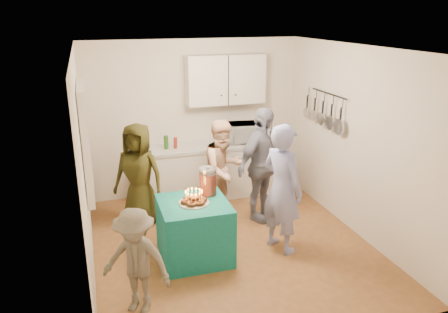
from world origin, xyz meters
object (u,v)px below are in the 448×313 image
object	(u,v)px
woman_back_center	(223,169)
man_birthday	(282,189)
woman_back_left	(139,175)
child_near_left	(136,261)
punch_jar	(208,182)
woman_back_right	(261,165)
party_table	(194,230)
microwave	(239,133)
counter	(211,172)

from	to	relation	value
woman_back_center	man_birthday	bearing A→B (deg)	-91.57
woman_back_left	child_near_left	size ratio (longest dim) A/B	1.31
punch_jar	woman_back_right	bearing A→B (deg)	30.76
woman_back_center	child_near_left	size ratio (longest dim) A/B	1.31
party_table	woman_back_center	size ratio (longest dim) A/B	0.56
microwave	woman_back_center	world-z (taller)	woman_back_center
party_table	woman_back_right	size ratio (longest dim) A/B	0.49
man_birthday	child_near_left	xyz separation A→B (m)	(-1.95, -0.71, -0.27)
punch_jar	woman_back_right	world-z (taller)	woman_back_right
microwave	woman_back_right	bearing A→B (deg)	-83.80
party_table	woman_back_left	size ratio (longest dim) A/B	0.56
counter	party_table	xyz separation A→B (m)	(-0.75, -1.85, -0.05)
woman_back_center	counter	bearing A→B (deg)	65.30
woman_back_right	woman_back_center	bearing A→B (deg)	123.94
counter	woman_back_center	size ratio (longest dim) A/B	1.44
microwave	counter	bearing A→B (deg)	-172.40
microwave	child_near_left	size ratio (longest dim) A/B	0.50
woman_back_right	party_table	bearing A→B (deg)	-178.15
punch_jar	woman_back_center	bearing A→B (deg)	60.43
counter	microwave	size ratio (longest dim) A/B	3.79
man_birthday	child_near_left	distance (m)	2.09
counter	party_table	bearing A→B (deg)	-112.10
man_birthday	woman_back_left	xyz separation A→B (m)	(-1.66, 1.29, -0.09)
counter	party_table	world-z (taller)	counter
microwave	woman_back_center	size ratio (longest dim) A/B	0.38
microwave	woman_back_left	xyz separation A→B (m)	(-1.78, -0.69, -0.31)
party_table	woman_back_left	xyz separation A→B (m)	(-0.53, 1.16, 0.39)
punch_jar	child_near_left	distance (m)	1.52
microwave	woman_back_right	xyz separation A→B (m)	(-0.03, -1.06, -0.21)
woman_back_left	woman_back_center	world-z (taller)	woman_back_left
microwave	child_near_left	xyz separation A→B (m)	(-2.06, -2.69, -0.49)
woman_back_center	punch_jar	bearing A→B (deg)	-141.29
woman_back_right	child_near_left	size ratio (longest dim) A/B	1.47
counter	child_near_left	world-z (taller)	child_near_left
party_table	man_birthday	bearing A→B (deg)	-6.52
counter	punch_jar	size ratio (longest dim) A/B	6.47
punch_jar	child_near_left	bearing A→B (deg)	-135.35
party_table	punch_jar	distance (m)	0.63
party_table	microwave	bearing A→B (deg)	55.99
microwave	woman_back_center	distance (m)	1.03
woman_back_left	woman_back_right	world-z (taller)	woman_back_right
punch_jar	child_near_left	world-z (taller)	child_near_left
party_table	man_birthday	distance (m)	1.23
man_birthday	woman_back_right	size ratio (longest dim) A/B	1.00
woman_back_center	woman_back_right	bearing A→B (deg)	-46.89
party_table	counter	bearing A→B (deg)	67.90
counter	woman_back_left	world-z (taller)	woman_back_left
punch_jar	man_birthday	world-z (taller)	man_birthday
counter	man_birthday	distance (m)	2.06
woman_back_center	microwave	bearing A→B (deg)	35.01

